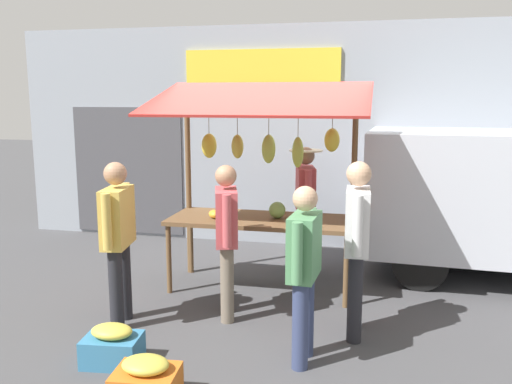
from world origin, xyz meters
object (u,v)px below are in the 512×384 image
object	(u,v)px
shopper_with_ponytail	(304,263)
shopper_with_shopping_bag	(118,232)
produce_crate_side	(112,346)
shopper_in_striped_shirt	(357,236)
market_stall	(263,163)
vendor_with_sunhat	(305,199)
shopper_in_grey_tee	(226,231)
produce_crate_near	(146,381)

from	to	relation	value
shopper_with_ponytail	shopper_with_shopping_bag	xyz separation A→B (m)	(1.94, -0.40, 0.07)
shopper_with_ponytail	produce_crate_side	world-z (taller)	shopper_with_ponytail
shopper_in_striped_shirt	produce_crate_side	size ratio (longest dim) A/B	3.28
market_stall	vendor_with_sunhat	bearing A→B (deg)	-120.28
shopper_with_ponytail	shopper_with_shopping_bag	bearing A→B (deg)	82.37
shopper_with_shopping_bag	shopper_in_grey_tee	world-z (taller)	shopper_with_shopping_bag
market_stall	produce_crate_side	world-z (taller)	market_stall
vendor_with_sunhat	shopper_in_grey_tee	distance (m)	1.79
vendor_with_sunhat	shopper_in_grey_tee	world-z (taller)	vendor_with_sunhat
vendor_with_sunhat	shopper_in_striped_shirt	size ratio (longest dim) A/B	0.97
shopper_with_ponytail	shopper_in_grey_tee	distance (m)	1.23
shopper_with_shopping_bag	shopper_with_ponytail	bearing A→B (deg)	-110.54
market_stall	vendor_with_sunhat	size ratio (longest dim) A/B	1.49
shopper_with_shopping_bag	shopper_in_striped_shirt	bearing A→B (deg)	-93.04
shopper_in_striped_shirt	shopper_with_shopping_bag	bearing A→B (deg)	93.86
market_stall	shopper_with_ponytail	distance (m)	2.03
vendor_with_sunhat	produce_crate_near	bearing A→B (deg)	-26.20
shopper_in_grey_tee	market_stall	bearing A→B (deg)	-27.64
shopper_with_ponytail	produce_crate_side	xyz separation A→B (m)	(1.62, 0.40, -0.74)
shopper_in_grey_tee	produce_crate_side	xyz separation A→B (m)	(0.70, 1.21, -0.78)
produce_crate_near	shopper_with_ponytail	bearing A→B (deg)	-140.45
shopper_in_striped_shirt	shopper_in_grey_tee	bearing A→B (deg)	80.87
market_stall	shopper_in_grey_tee	size ratio (longest dim) A/B	1.53
shopper_with_shopping_bag	shopper_in_striped_shirt	distance (m)	2.37
shopper_with_shopping_bag	shopper_in_striped_shirt	size ratio (longest dim) A/B	0.98
shopper_with_shopping_bag	produce_crate_side	distance (m)	1.18
shopper_with_ponytail	produce_crate_near	size ratio (longest dim) A/B	3.04
market_stall	shopper_with_shopping_bag	bearing A→B (deg)	49.05
vendor_with_sunhat	produce_crate_near	world-z (taller)	vendor_with_sunhat
shopper_in_grey_tee	shopper_in_striped_shirt	size ratio (longest dim) A/B	0.95
market_stall	shopper_in_striped_shirt	distance (m)	1.71
shopper_with_ponytail	produce_crate_near	world-z (taller)	shopper_with_ponytail
vendor_with_sunhat	shopper_with_ponytail	bearing A→B (deg)	-6.12
shopper_in_grey_tee	produce_crate_side	bearing A→B (deg)	132.91
market_stall	produce_crate_side	size ratio (longest dim) A/B	4.77
shopper_with_shopping_bag	shopper_in_grey_tee	distance (m)	1.10
market_stall	produce_crate_near	distance (m)	3.03
shopper_in_striped_shirt	produce_crate_side	world-z (taller)	shopper_in_striped_shirt
shopper_in_grey_tee	shopper_in_striped_shirt	world-z (taller)	shopper_in_striped_shirt
produce_crate_near	produce_crate_side	size ratio (longest dim) A/B	0.99
shopper_with_ponytail	shopper_with_shopping_bag	world-z (taller)	shopper_with_shopping_bag
market_stall	produce_crate_near	world-z (taller)	market_stall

